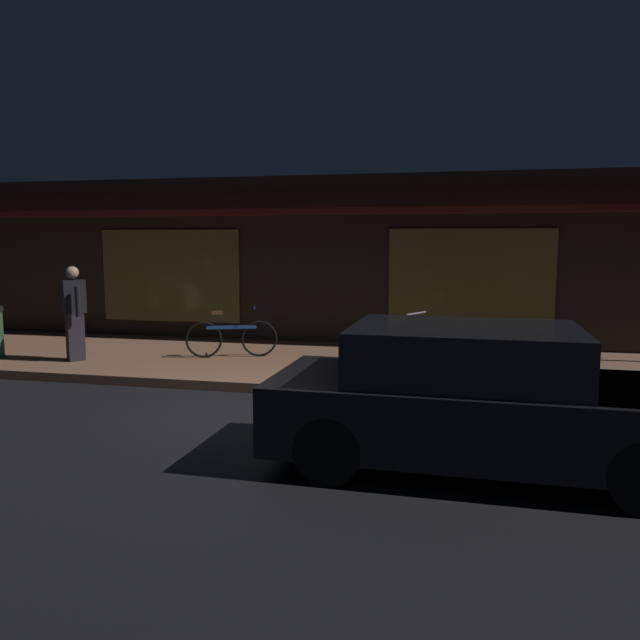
# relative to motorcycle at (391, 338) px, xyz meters

# --- Properties ---
(ground_plane) EXTENTS (60.00, 60.00, 0.00)m
(ground_plane) POSITION_rel_motorcycle_xyz_m (-1.91, -2.64, -0.65)
(ground_plane) COLOR black
(sidewalk_slab) EXTENTS (18.00, 4.00, 0.15)m
(sidewalk_slab) POSITION_rel_motorcycle_xyz_m (-1.91, 0.36, -0.57)
(sidewalk_slab) COLOR #8C6047
(sidewalk_slab) RESTS_ON ground_plane
(storefront_building) EXTENTS (18.00, 3.30, 3.60)m
(storefront_building) POSITION_rel_motorcycle_xyz_m (-1.91, 3.75, 1.16)
(storefront_building) COLOR black
(storefront_building) RESTS_ON ground_plane
(motorcycle) EXTENTS (1.56, 0.94, 0.97)m
(motorcycle) POSITION_rel_motorcycle_xyz_m (0.00, 0.00, 0.00)
(motorcycle) COLOR black
(motorcycle) RESTS_ON sidewalk_slab
(bicycle_parked) EXTENTS (1.57, 0.66, 0.91)m
(bicycle_parked) POSITION_rel_motorcycle_xyz_m (-2.93, 0.32, -0.14)
(bicycle_parked) COLOR black
(bicycle_parked) RESTS_ON sidewalk_slab
(person_photographer) EXTENTS (0.52, 0.46, 1.67)m
(person_photographer) POSITION_rel_motorcycle_xyz_m (-5.51, -0.61, 0.38)
(person_photographer) COLOR #28232D
(person_photographer) RESTS_ON sidewalk_slab
(parked_car_far) EXTENTS (4.14, 1.86, 1.42)m
(parked_car_far) POSITION_rel_motorcycle_xyz_m (1.28, -4.06, 0.06)
(parked_car_far) COLOR black
(parked_car_far) RESTS_ON ground_plane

